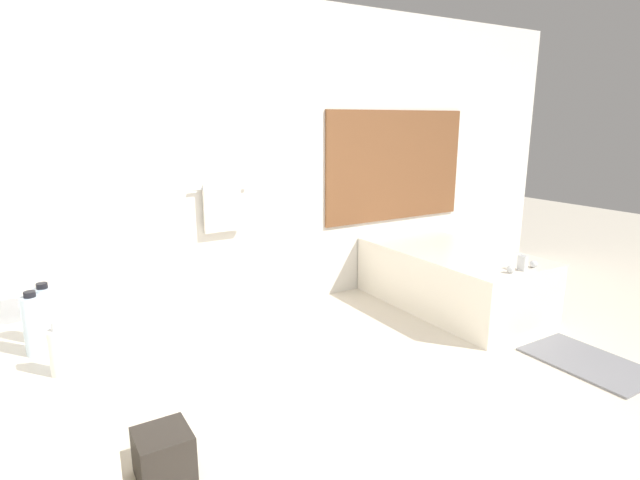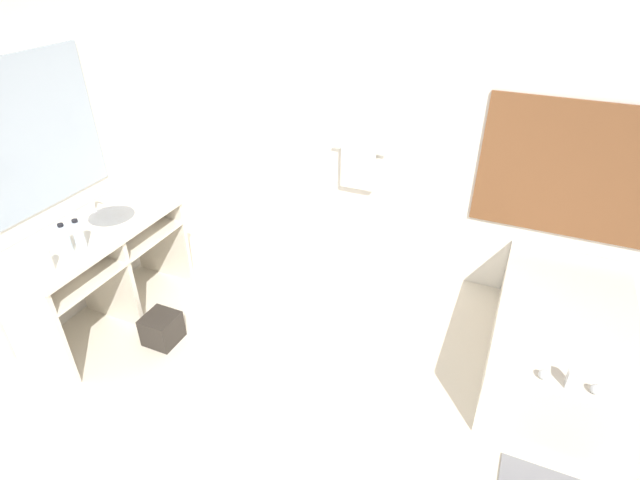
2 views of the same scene
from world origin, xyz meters
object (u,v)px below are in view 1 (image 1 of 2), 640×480
Objects in this scene: water_bottle_1 at (46,315)px; waste_bin at (164,455)px; water_bottle_2 at (34,325)px; soap_dispenser at (59,352)px; bathtub at (451,275)px.

water_bottle_1 is 0.92× the size of waste_bin.
water_bottle_2 reaches higher than soap_dispenser.
bathtub is 3.55m from water_bottle_1.
water_bottle_2 is 1.01m from waste_bin.
waste_bin is (0.41, 0.17, -0.87)m from water_bottle_1.
water_bottle_2 is at bearing -150.90° from waste_bin.
water_bottle_2 reaches higher than bathtub.
water_bottle_2 reaches higher than waste_bin.
water_bottle_2 is 0.22m from soap_dispenser.
water_bottle_1 is 0.98m from waste_bin.
waste_bin is (0.40, 0.46, -0.84)m from soap_dispenser.
waste_bin is at bearing 22.21° from water_bottle_1.
bathtub is 7.16× the size of water_bottle_1.
water_bottle_1 is (-3.29, -1.11, 0.69)m from bathtub.
water_bottle_1 is 1.00× the size of water_bottle_2.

